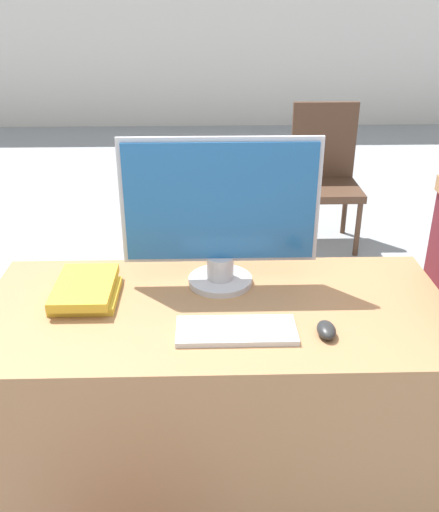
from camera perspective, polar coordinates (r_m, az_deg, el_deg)
wall_back at (r=7.35m, az=-1.48°, el=23.65°), size 12.00×0.06×2.80m
desk at (r=1.95m, az=-0.26°, el=-14.96°), size 1.42×0.66×0.78m
monitor at (r=1.75m, az=0.08°, el=4.37°), size 0.61×0.21×0.48m
keyboard at (r=1.60m, az=1.69°, el=-7.47°), size 0.33×0.14×0.02m
mouse at (r=1.61m, az=10.64°, el=-7.28°), size 0.05×0.09×0.04m
book_stack at (r=1.80m, az=-13.27°, el=-3.38°), size 0.19×0.26×0.05m
far_chair at (r=3.98m, az=10.48°, el=8.40°), size 0.44×0.44×0.94m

